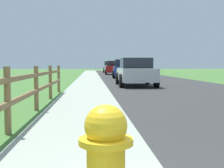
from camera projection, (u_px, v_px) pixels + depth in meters
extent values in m
plane|color=#477734|center=(101.00, 78.00, 26.14)|extent=(120.00, 120.00, 0.00)
cube|color=#343434|center=(138.00, 77.00, 28.37)|extent=(7.00, 66.00, 0.01)
cube|color=#A7AF9E|center=(67.00, 77.00, 27.94)|extent=(6.00, 66.00, 0.01)
cube|color=#477734|center=(51.00, 77.00, 27.84)|extent=(5.00, 66.00, 0.00)
cylinder|color=yellow|center=(106.00, 141.00, 1.73)|extent=(0.31, 0.31, 0.03)
sphere|color=yellow|center=(106.00, 126.00, 1.72)|extent=(0.24, 0.24, 0.24)
cube|color=gold|center=(106.00, 112.00, 1.72)|extent=(0.04, 0.04, 0.04)
cylinder|color=olive|center=(8.00, 101.00, 5.04)|extent=(0.11, 0.11, 1.13)
cylinder|color=olive|center=(36.00, 88.00, 7.67)|extent=(0.11, 0.11, 1.13)
cylinder|color=olive|center=(50.00, 82.00, 10.30)|extent=(0.11, 0.11, 1.13)
cylinder|color=olive|center=(59.00, 79.00, 12.93)|extent=(0.11, 0.11, 1.13)
cube|color=olive|center=(25.00, 96.00, 6.36)|extent=(0.07, 13.19, 0.09)
cube|color=olive|center=(25.00, 77.00, 6.34)|extent=(0.07, 13.19, 0.09)
cube|color=#B7BABF|center=(136.00, 74.00, 16.85)|extent=(1.83, 4.48, 0.67)
cube|color=#1E232B|center=(136.00, 63.00, 16.78)|extent=(1.59, 2.09, 0.55)
cylinder|color=black|center=(156.00, 81.00, 15.54)|extent=(0.23, 0.69, 0.69)
cylinder|color=black|center=(122.00, 81.00, 15.45)|extent=(0.23, 0.69, 0.69)
cylinder|color=black|center=(147.00, 78.00, 18.30)|extent=(0.23, 0.69, 0.69)
cylinder|color=black|center=(118.00, 78.00, 18.20)|extent=(0.23, 0.69, 0.69)
cube|color=navy|center=(124.00, 71.00, 27.28)|extent=(2.11, 4.87, 0.73)
cube|color=#1E232B|center=(124.00, 63.00, 27.26)|extent=(1.76, 2.40, 0.60)
cylinder|color=black|center=(136.00, 75.00, 25.84)|extent=(0.25, 0.66, 0.65)
cylinder|color=black|center=(114.00, 75.00, 25.81)|extent=(0.25, 0.66, 0.65)
cylinder|color=black|center=(133.00, 74.00, 28.80)|extent=(0.25, 0.66, 0.65)
cylinder|color=black|center=(113.00, 74.00, 28.77)|extent=(0.25, 0.66, 0.65)
cube|color=maroon|center=(114.00, 69.00, 37.01)|extent=(2.17, 4.62, 0.76)
cube|color=#1E232B|center=(114.00, 63.00, 36.72)|extent=(1.82, 2.22, 0.58)
cylinder|color=black|center=(123.00, 72.00, 35.65)|extent=(0.25, 0.67, 0.66)
cylinder|color=black|center=(106.00, 72.00, 35.62)|extent=(0.25, 0.67, 0.66)
cylinder|color=black|center=(122.00, 71.00, 38.45)|extent=(0.25, 0.67, 0.66)
cylinder|color=black|center=(106.00, 71.00, 38.42)|extent=(0.25, 0.67, 0.66)
cube|color=white|center=(110.00, 68.00, 46.77)|extent=(1.97, 4.49, 0.77)
cube|color=#1E232B|center=(110.00, 63.00, 46.66)|extent=(1.67, 2.09, 0.58)
cylinder|color=black|center=(116.00, 70.00, 45.45)|extent=(0.25, 0.76, 0.75)
cylinder|color=black|center=(104.00, 70.00, 45.40)|extent=(0.25, 0.76, 0.75)
cylinder|color=black|center=(115.00, 70.00, 48.18)|extent=(0.25, 0.76, 0.75)
cylinder|color=black|center=(104.00, 70.00, 48.13)|extent=(0.25, 0.76, 0.75)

